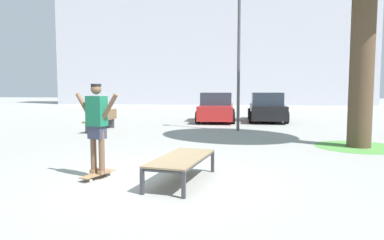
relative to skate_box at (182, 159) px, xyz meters
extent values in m
plane|color=#999993|center=(-0.60, 0.22, -0.41)|extent=(120.00, 120.00, 0.00)
cube|color=silver|center=(-1.87, 32.79, 6.72)|extent=(33.70, 4.00, 14.27)
cube|color=#38383D|center=(-0.18, 0.97, -0.22)|extent=(0.07, 0.07, 0.38)
cube|color=#38383D|center=(0.51, 0.84, -0.22)|extent=(0.07, 0.07, 0.38)
cube|color=#38383D|center=(-0.51, -0.84, -0.22)|extent=(0.07, 0.07, 0.38)
cube|color=#38383D|center=(0.18, -0.97, -0.22)|extent=(0.07, 0.07, 0.38)
cylinder|color=#38383D|center=(-0.34, 0.06, -0.01)|extent=(0.38, 1.88, 0.05)
cylinder|color=#38383D|center=(0.34, -0.06, -0.01)|extent=(0.38, 1.88, 0.05)
cylinder|color=#38383D|center=(0.16, 0.91, -0.01)|extent=(0.76, 0.18, 0.05)
cylinder|color=#38383D|center=(-0.16, -0.91, -0.01)|extent=(0.76, 0.18, 0.05)
cube|color=#847051|center=(0.00, 0.00, 0.03)|extent=(1.08, 2.00, 0.03)
cube|color=#9E754C|center=(-1.61, 0.06, -0.33)|extent=(0.46, 0.82, 0.02)
cylinder|color=silver|center=(-1.59, 0.35, -0.39)|extent=(0.05, 0.06, 0.06)
cylinder|color=silver|center=(-1.45, 0.30, -0.39)|extent=(0.05, 0.06, 0.06)
cylinder|color=silver|center=(-1.78, -0.18, -0.39)|extent=(0.05, 0.06, 0.06)
cylinder|color=silver|center=(-1.64, -0.23, -0.39)|extent=(0.05, 0.06, 0.06)
cylinder|color=brown|center=(-1.71, 0.09, 0.09)|extent=(0.11, 0.11, 0.82)
cube|color=#99704C|center=(-1.69, 0.14, -0.29)|extent=(0.18, 0.26, 0.07)
cylinder|color=brown|center=(-1.52, 0.03, 0.09)|extent=(0.11, 0.11, 0.82)
cube|color=#99704C|center=(-1.50, 0.07, -0.29)|extent=(0.18, 0.26, 0.07)
cube|color=#33384C|center=(-1.61, 0.06, 0.46)|extent=(0.35, 0.29, 0.24)
cube|color=#196647|center=(-1.61, 0.06, 0.86)|extent=(0.41, 0.33, 0.56)
cylinder|color=brown|center=(-1.89, 0.16, 0.94)|extent=(0.40, 0.21, 0.52)
cylinder|color=brown|center=(-1.33, -0.04, 0.94)|extent=(0.40, 0.21, 0.52)
sphere|color=brown|center=(-1.61, 0.06, 1.27)|extent=(0.20, 0.20, 0.20)
cylinder|color=black|center=(-1.61, 0.06, 1.34)|extent=(0.19, 0.19, 0.05)
cylinder|color=brown|center=(4.52, 4.49, 1.96)|extent=(0.66, 0.66, 4.75)
cylinder|color=#519342|center=(4.52, 4.49, -0.41)|extent=(2.48, 2.48, 0.01)
cube|color=red|center=(-0.07, 12.19, 0.10)|extent=(1.77, 4.23, 0.70)
cube|color=#2D3847|center=(-0.08, 12.34, 0.77)|extent=(1.60, 2.13, 0.64)
cylinder|color=black|center=(0.80, 10.90, -0.11)|extent=(0.23, 0.60, 0.60)
cylinder|color=black|center=(-0.90, 10.87, -0.11)|extent=(0.23, 0.60, 0.60)
cylinder|color=black|center=(0.75, 13.51, -0.11)|extent=(0.23, 0.60, 0.60)
cylinder|color=black|center=(-0.95, 13.48, -0.11)|extent=(0.23, 0.60, 0.60)
cube|color=black|center=(2.56, 12.67, 0.10)|extent=(1.75, 4.22, 0.70)
cube|color=#2D3847|center=(2.56, 12.82, 0.77)|extent=(1.59, 2.12, 0.64)
cylinder|color=black|center=(3.39, 11.35, -0.11)|extent=(0.23, 0.60, 0.60)
cylinder|color=black|center=(1.69, 11.38, -0.11)|extent=(0.23, 0.60, 0.60)
cylinder|color=black|center=(3.43, 13.96, -0.11)|extent=(0.23, 0.60, 0.60)
cylinder|color=black|center=(1.73, 13.98, -0.11)|extent=(0.23, 0.60, 0.60)
cube|color=brown|center=(-4.51, 7.49, 0.02)|extent=(0.52, 2.41, 0.06)
cube|color=brown|center=(-4.31, 7.48, 0.24)|extent=(0.12, 2.40, 0.36)
cube|color=#424247|center=(-4.54, 6.53, -0.21)|extent=(0.38, 0.09, 0.40)
cube|color=#424247|center=(-4.48, 8.45, -0.21)|extent=(0.38, 0.09, 0.40)
cylinder|color=#4C4C51|center=(1.04, 8.05, 2.34)|extent=(0.12, 0.12, 5.50)
camera|label=1|loc=(0.98, -6.23, 1.27)|focal=33.05mm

